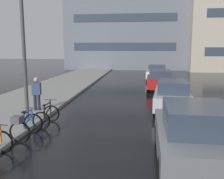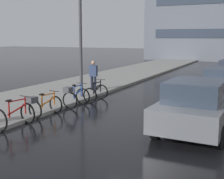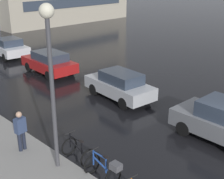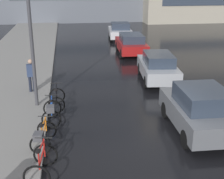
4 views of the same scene
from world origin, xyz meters
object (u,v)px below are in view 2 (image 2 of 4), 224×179
car_grey (196,106)px  bicycle_nearest (14,115)px  bicycle_third (75,96)px  pedestrian (93,75)px  car_silver (224,83)px  streetlamp (80,15)px  bicycle_second (43,104)px  bicycle_farthest (96,93)px

car_grey → bicycle_nearest: bearing=-159.6°
bicycle_third → pedestrian: bearing=106.4°
car_silver → streetlamp: size_ratio=0.75×
car_grey → bicycle_second: bearing=-174.9°
streetlamp → car_silver: bearing=25.4°
bicycle_nearest → bicycle_farthest: size_ratio=1.09×
streetlamp → pedestrian: bearing=100.6°
bicycle_third → car_grey: 5.47m
pedestrian → car_grey: bearing=-37.3°
bicycle_third → bicycle_farthest: bicycle_third is taller
bicycle_second → bicycle_farthest: bicycle_farthest is taller
bicycle_second → bicycle_third: 1.87m
bicycle_nearest → bicycle_second: size_ratio=0.87×
streetlamp → bicycle_second: bearing=-82.6°
car_silver → pedestrian: 6.59m
bicycle_farthest → car_silver: bearing=29.7°
bicycle_second → bicycle_third: bicycle_third is taller
bicycle_nearest → bicycle_farthest: (0.33, 4.96, -0.01)m
car_silver → pedestrian: (-6.49, -1.14, 0.19)m
car_silver → bicycle_third: bearing=-140.0°
bicycle_farthest → pedestrian: bearing=122.0°
car_grey → pedestrian: (-6.30, 4.81, 0.14)m
bicycle_third → streetlamp: streetlamp is taller
pedestrian → streetlamp: 3.49m
bicycle_farthest → pedestrian: size_ratio=0.67×
bicycle_second → car_grey: (5.52, 0.50, 0.36)m
bicycle_third → bicycle_farthest: bearing=84.2°
car_grey → car_silver: (0.18, 5.95, -0.05)m
bicycle_farthest → bicycle_nearest: bearing=-93.8°
bicycle_nearest → bicycle_farthest: 4.97m
car_grey → bicycle_farthest: bearing=150.3°
car_grey → pedestrian: size_ratio=2.29×
bicycle_third → streetlamp: (-0.68, 1.68, 3.45)m
bicycle_nearest → bicycle_second: (-0.06, 1.54, 0.06)m
bicycle_farthest → pedestrian: (-1.18, 1.89, 0.58)m
car_silver → streetlamp: bearing=-154.6°
car_grey → pedestrian: pedestrian is taller
bicycle_third → car_grey: car_grey is taller
bicycle_nearest → car_silver: bearing=54.7°
pedestrian → bicycle_farthest: bearing=-58.0°
bicycle_second → car_grey: car_grey is taller
car_silver → pedestrian: size_ratio=2.47×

